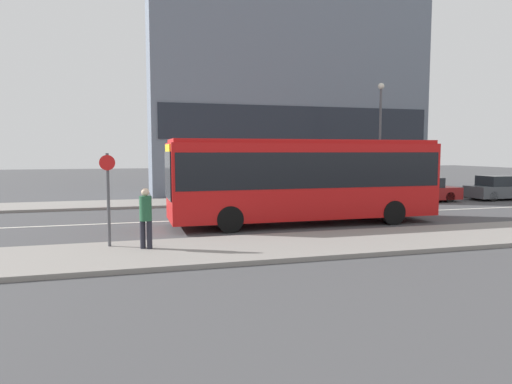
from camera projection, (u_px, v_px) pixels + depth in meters
The scene contains 11 objects.
ground_plane at pixel (237, 218), 19.57m from camera, with size 120.00×120.00×0.00m, color #444447.
sidewalk_near at pixel (285, 246), 13.57m from camera, with size 44.00×3.50×0.13m.
sidewalk_far at pixel (211, 201), 25.56m from camera, with size 44.00×3.50×0.13m.
lane_centerline at pixel (237, 218), 19.57m from camera, with size 41.80×0.16×0.01m.
apartment_block_left_tower at pixel (289, 70), 32.19m from camera, with size 19.40×5.26×17.17m.
city_bus at pixel (304, 176), 17.96m from camera, with size 10.61×2.59×3.32m.
parked_car_0 at pixel (420, 190), 25.94m from camera, with size 4.48×1.68×1.38m.
parked_car_1 at pixel (500, 188), 27.15m from camera, with size 3.91×1.69×1.42m.
pedestrian_near_stop at pixel (146, 214), 12.83m from camera, with size 0.34×0.34×1.72m.
bus_stop_sign at pixel (108, 192), 13.08m from camera, with size 0.44×0.12×2.69m.
street_lamp at pixel (380, 128), 26.53m from camera, with size 0.36×0.36×6.67m.
Camera 1 is at (-4.46, -18.89, 2.88)m, focal length 32.00 mm.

